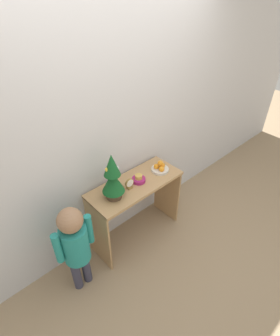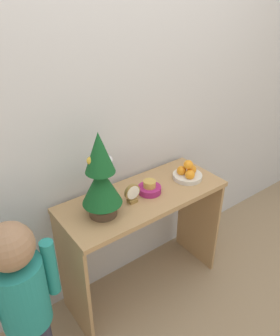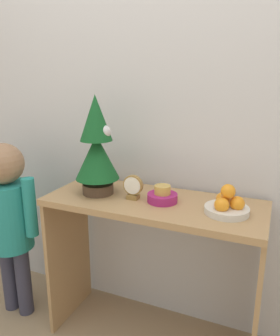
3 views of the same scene
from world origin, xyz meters
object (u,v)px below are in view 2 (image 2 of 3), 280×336
(desk_clock, at_px, (132,194))
(child_figure, at_px, (21,290))
(mini_tree, at_px, (101,177))
(fruit_bowl, at_px, (188,173))
(singing_bowl, at_px, (149,188))

(desk_clock, bearing_deg, child_figure, -172.77)
(child_figure, bearing_deg, desk_clock, 7.23)
(mini_tree, xyz_separation_m, child_figure, (-0.50, -0.09, -0.38))
(fruit_bowl, distance_m, singing_bowl, 0.29)
(fruit_bowl, xyz_separation_m, child_figure, (-1.12, -0.09, -0.18))
(singing_bowl, relative_size, child_figure, 0.14)
(singing_bowl, bearing_deg, mini_tree, -177.27)
(desk_clock, relative_size, child_figure, 0.12)
(fruit_bowl, xyz_separation_m, singing_bowl, (-0.29, 0.02, -0.01))
(fruit_bowl, distance_m, child_figure, 1.14)
(mini_tree, relative_size, singing_bowl, 3.45)
(mini_tree, bearing_deg, fruit_bowl, -0.22)
(singing_bowl, bearing_deg, desk_clock, -171.72)
(fruit_bowl, relative_size, child_figure, 0.19)
(fruit_bowl, bearing_deg, desk_clock, -179.71)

